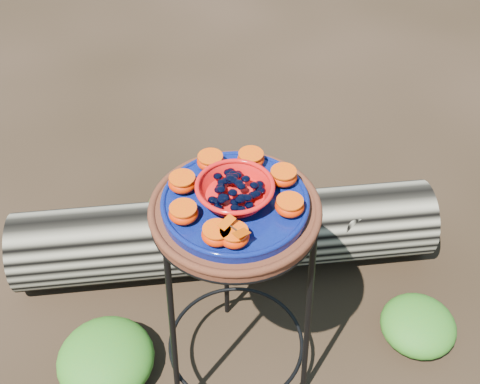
{
  "coord_description": "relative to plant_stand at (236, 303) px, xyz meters",
  "views": [
    {
      "loc": [
        -0.14,
        -0.98,
        1.73
      ],
      "look_at": [
        0.01,
        0.0,
        0.78
      ],
      "focal_mm": 45.0,
      "sensor_mm": 36.0,
      "label": 1
    }
  ],
  "objects": [
    {
      "name": "cobalt_plate",
      "position": [
        0.0,
        0.0,
        0.39
      ],
      "size": [
        0.34,
        0.34,
        0.02
      ],
      "primitive_type": "cylinder",
      "color": "#030B36",
      "rests_on": "terracotta_saucer"
    },
    {
      "name": "orange_half_6",
      "position": [
        -0.12,
        -0.04,
        0.42
      ],
      "size": [
        0.07,
        0.07,
        0.04
      ],
      "primitive_type": "ellipsoid",
      "color": "red",
      "rests_on": "cobalt_plate"
    },
    {
      "name": "foliage_back",
      "position": [
        -0.09,
        0.63,
        -0.26
      ],
      "size": [
        0.34,
        0.34,
        0.17
      ],
      "primitive_type": "ellipsoid",
      "color": "#24691B",
      "rests_on": "ground"
    },
    {
      "name": "red_bowl",
      "position": [
        0.0,
        0.0,
        0.43
      ],
      "size": [
        0.17,
        0.17,
        0.05
      ],
      "primitive_type": null,
      "color": "red",
      "rests_on": "cobalt_plate"
    },
    {
      "name": "butterfly",
      "position": [
        -0.02,
        -0.13,
        0.45
      ],
      "size": [
        0.09,
        0.09,
        0.01
      ],
      "primitive_type": null,
      "rotation": [
        0.0,
        0.0,
        0.64
      ],
      "color": "#BA3B00",
      "rests_on": "orange_half_0"
    },
    {
      "name": "foliage_right",
      "position": [
        0.61,
        0.03,
        -0.29
      ],
      "size": [
        0.25,
        0.25,
        0.12
      ],
      "primitive_type": "ellipsoid",
      "color": "#24691B",
      "rests_on": "ground"
    },
    {
      "name": "foliage_left",
      "position": [
        -0.4,
        0.05,
        -0.27
      ],
      "size": [
        0.3,
        0.3,
        0.15
      ],
      "primitive_type": "ellipsoid",
      "color": "#24691B",
      "rests_on": "ground"
    },
    {
      "name": "glass_gems",
      "position": [
        0.0,
        0.0,
        0.46
      ],
      "size": [
        0.13,
        0.13,
        0.02
      ],
      "primitive_type": null,
      "color": "black",
      "rests_on": "red_bowl"
    },
    {
      "name": "orange_half_4",
      "position": [
        -0.04,
        0.12,
        0.42
      ],
      "size": [
        0.07,
        0.07,
        0.04
      ],
      "primitive_type": "ellipsoid",
      "color": "red",
      "rests_on": "cobalt_plate"
    },
    {
      "name": "driftwood_log",
      "position": [
        0.03,
        0.45,
        -0.21
      ],
      "size": [
        1.48,
        0.43,
        0.28
      ],
      "primitive_type": null,
      "rotation": [
        0.0,
        0.0,
        -0.03
      ],
      "color": "black",
      "rests_on": "ground"
    },
    {
      "name": "ground",
      "position": [
        0.0,
        0.0,
        -0.35
      ],
      "size": [
        60.0,
        60.0,
        0.0
      ],
      "primitive_type": "plane",
      "color": "black"
    },
    {
      "name": "orange_half_3",
      "position": [
        0.06,
        0.12,
        0.42
      ],
      "size": [
        0.07,
        0.07,
        0.04
      ],
      "primitive_type": "ellipsoid",
      "color": "red",
      "rests_on": "cobalt_plate"
    },
    {
      "name": "orange_half_1",
      "position": [
        0.12,
        -0.06,
        0.42
      ],
      "size": [
        0.07,
        0.07,
        0.04
      ],
      "primitive_type": "ellipsoid",
      "color": "red",
      "rests_on": "cobalt_plate"
    },
    {
      "name": "terracotta_saucer",
      "position": [
        0.0,
        0.0,
        0.37
      ],
      "size": [
        0.4,
        0.4,
        0.03
      ],
      "primitive_type": "cylinder",
      "color": "#41160D",
      "rests_on": "plant_stand"
    },
    {
      "name": "orange_half_5",
      "position": [
        -0.12,
        0.06,
        0.42
      ],
      "size": [
        0.07,
        0.07,
        0.04
      ],
      "primitive_type": "ellipsoid",
      "color": "red",
      "rests_on": "cobalt_plate"
    },
    {
      "name": "orange_half_7",
      "position": [
        -0.06,
        -0.12,
        0.42
      ],
      "size": [
        0.07,
        0.07,
        0.04
      ],
      "primitive_type": "ellipsoid",
      "color": "red",
      "rests_on": "cobalt_plate"
    },
    {
      "name": "plant_stand",
      "position": [
        0.0,
        0.0,
        0.0
      ],
      "size": [
        0.44,
        0.44,
        0.7
      ],
      "primitive_type": null,
      "color": "black",
      "rests_on": "ground"
    },
    {
      "name": "orange_half_0",
      "position": [
        -0.02,
        -0.13,
        0.42
      ],
      "size": [
        0.07,
        0.07,
        0.04
      ],
      "primitive_type": "ellipsoid",
      "color": "red",
      "rests_on": "cobalt_plate"
    },
    {
      "name": "orange_half_2",
      "position": [
        0.12,
        0.04,
        0.42
      ],
      "size": [
        0.07,
        0.07,
        0.04
      ],
      "primitive_type": "ellipsoid",
      "color": "red",
      "rests_on": "cobalt_plate"
    }
  ]
}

